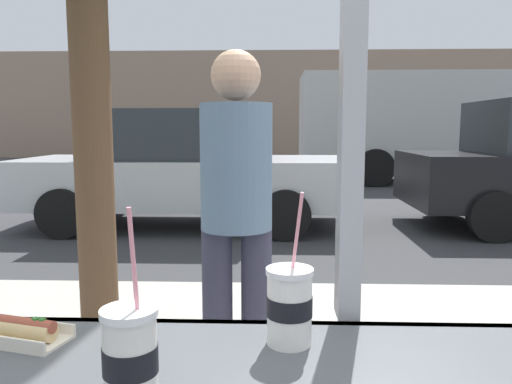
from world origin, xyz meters
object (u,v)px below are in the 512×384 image
hotdog_tray_near (7,328)px  soda_cup_right (289,305)px  pedestrian (236,208)px  soda_cup_left (130,358)px  parked_car_silver (184,167)px  box_truck (441,123)px

hotdog_tray_near → soda_cup_right: bearing=-0.1°
hotdog_tray_near → pedestrian: 1.30m
pedestrian → soda_cup_left: bearing=-91.9°
soda_cup_right → parked_car_silver: size_ratio=0.07×
soda_cup_left → hotdog_tray_near: 0.42m
parked_car_silver → hotdog_tray_near: bearing=-83.2°
parked_car_silver → pedestrian: size_ratio=2.79×
soda_cup_right → pedestrian: size_ratio=0.19×
soda_cup_left → soda_cup_right: (0.25, 0.25, -0.00)m
box_truck → pedestrian: 11.67m
soda_cup_left → hotdog_tray_near: size_ratio=1.16×
parked_car_silver → pedestrian: bearing=-77.1°
hotdog_tray_near → pedestrian: size_ratio=0.17×
box_truck → pedestrian: box_truck is taller
box_truck → parked_car_silver: bearing=-132.8°
soda_cup_left → box_truck: 13.08m
hotdog_tray_near → parked_car_silver: (-0.72, 6.05, -0.15)m
soda_cup_left → parked_car_silver: (-1.05, 6.30, -0.21)m
soda_cup_left → soda_cup_right: bearing=44.7°
pedestrian → box_truck: bearing=67.7°
soda_cup_right → pedestrian: bearing=99.2°
pedestrian → parked_car_silver: bearing=102.9°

